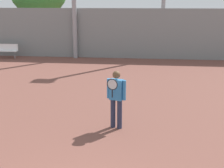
# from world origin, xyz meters

# --- Properties ---
(tennis_player) EXTENTS (0.55, 0.48, 1.67)m
(tennis_player) POSITION_xyz_m (0.52, 4.39, 0.95)
(tennis_player) COLOR #282D47
(tennis_player) RESTS_ON ground_plane
(bench_courtside_near) EXTENTS (1.75, 0.40, 0.88)m
(bench_courtside_near) POSITION_xyz_m (-7.64, 14.70, 0.55)
(bench_courtside_near) COLOR white
(bench_courtside_near) RESTS_ON ground_plane
(back_fence) EXTENTS (34.77, 0.06, 3.07)m
(back_fence) POSITION_xyz_m (0.00, 15.53, 1.54)
(back_fence) COLOR gray
(back_fence) RESTS_ON ground_plane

